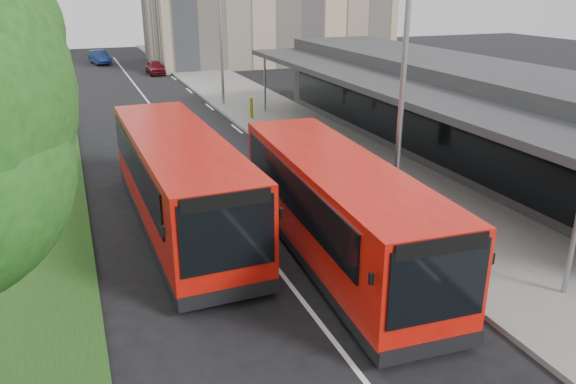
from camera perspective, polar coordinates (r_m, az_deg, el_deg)
name	(u,v)px	position (r m, az deg, el deg)	size (l,w,h in m)	color
ground	(289,284)	(14.32, 0.14, -9.32)	(120.00, 120.00, 0.00)	black
pavement	(261,109)	(34.03, -2.71, 8.45)	(5.00, 80.00, 0.15)	slate
grass_verge	(25,128)	(32.46, -25.14, 5.91)	(5.00, 80.00, 0.10)	#1D4416
lane_centre_line	(177,139)	(27.89, -11.18, 5.26)	(0.12, 70.00, 0.01)	silver
kerb_dashes	(222,117)	(32.36, -6.71, 7.58)	(0.12, 56.00, 0.01)	silver
station_building	(457,109)	(25.41, 16.79, 8.04)	(7.70, 26.00, 4.00)	#2D2D2F
tree_far	(10,29)	(32.80, -26.39, 14.63)	(4.79, 4.79, 7.69)	#382716
lamp_post_near	(401,75)	(16.28, 11.39, 11.59)	(1.44, 0.28, 8.00)	gray
lamp_post_far	(219,27)	(34.76, -7.01, 16.31)	(1.44, 0.28, 8.00)	gray
bus_main	(337,209)	(15.07, 4.96, -1.77)	(3.05, 10.00, 2.79)	red
bus_second	(180,182)	(17.24, -10.96, 1.03)	(2.87, 10.36, 2.91)	red
litter_bin	(330,145)	(24.13, 4.26, 4.83)	(0.56, 0.56, 1.00)	#392717
bollard	(251,108)	(31.22, -3.75, 8.52)	(0.18, 0.18, 1.11)	#FFF10D
car_near	(155,67)	(49.22, -13.34, 12.21)	(1.32, 3.29, 1.12)	#590C16
car_far	(99,57)	(57.27, -18.60, 12.85)	(1.31, 3.75, 1.24)	navy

